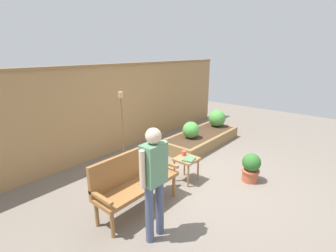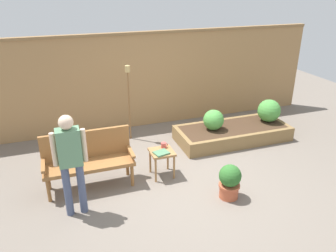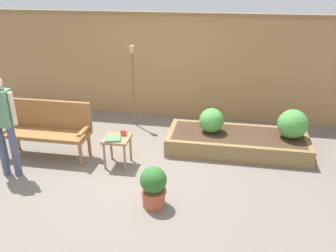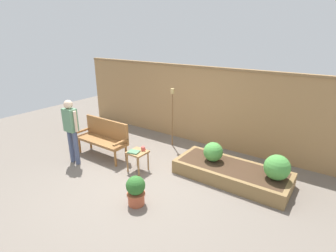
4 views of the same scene
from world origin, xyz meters
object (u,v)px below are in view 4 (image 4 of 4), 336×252
Objects in this scene: cup_on_table at (143,149)px; person_by_bench at (71,126)px; side_table at (138,155)px; potted_boxwood at (136,190)px; shrub_far_corner at (277,167)px; shrub_near_bench at (213,152)px; tiki_torch at (172,107)px; book_on_table at (134,152)px; garden_bench at (104,135)px.

cup_on_table is 1.77m from person_by_bench.
side_table is 0.19m from cup_on_table.
shrub_far_corner reaches higher than potted_boxwood.
person_by_bench reaches higher than side_table.
shrub_near_bench is 1.34m from shrub_far_corner.
potted_boxwood is 2.42m from person_by_bench.
tiki_torch is (-1.60, 0.75, 0.60)m from shrub_near_bench.
side_table is at bearing -147.89° from shrub_near_bench.
shrub_near_bench is (1.46, 0.97, 0.02)m from book_on_table.
tiki_torch is at bearing 81.01° from book_on_table.
tiki_torch is at bearing 165.65° from shrub_far_corner.
side_table is 2.00× the size of book_on_table.
garden_bench is at bearing 174.06° from side_table.
book_on_table is 1.62m from person_by_bench.
cup_on_table is 1.66m from tiki_torch.
book_on_table is at bearing -9.94° from garden_bench.
side_table is at bearing -122.48° from cup_on_table.
side_table is at bearing -83.89° from tiki_torch.
potted_boxwood is 1.15× the size of shrub_far_corner.
shrub_near_bench is 0.27× the size of person_by_bench.
book_on_table is at bearing 133.41° from potted_boxwood.
garden_bench reaches higher than book_on_table.
person_by_bench is (-4.27, -1.47, 0.39)m from shrub_far_corner.
tiki_torch is (-0.25, 1.53, 0.58)m from cup_on_table.
side_table is 1.70m from person_by_bench.
potted_boxwood is at bearing -28.26° from garden_bench.
tiki_torch reaches higher than cup_on_table.
book_on_table is 0.15× the size of person_by_bench.
tiki_torch is at bearing 110.49° from potted_boxwood.
cup_on_table is at bearing -163.87° from shrub_far_corner.
potted_boxwood reaches higher than side_table.
garden_bench reaches higher than cup_on_table.
side_table is (1.23, -0.13, -0.15)m from garden_bench.
book_on_table is at bearing -113.62° from side_table.
book_on_table is (-0.11, -0.20, -0.03)m from cup_on_table.
shrub_near_bench is (1.35, 0.78, -0.01)m from cup_on_table.
garden_bench is at bearing 151.74° from potted_boxwood.
garden_bench is 0.85m from person_by_bench.
side_table is 2.91m from shrub_far_corner.
potted_boxwood is 0.36× the size of person_by_bench.
cup_on_table reaches higher than book_on_table.
tiki_torch reaches higher than shrub_far_corner.
garden_bench is 2.76m from shrub_near_bench.
shrub_near_bench is at bearing 180.00° from shrub_far_corner.
person_by_bench reaches higher than cup_on_table.
tiki_torch is at bearing 99.23° from cup_on_table.
cup_on_table is 2.80m from shrub_far_corner.
shrub_far_corner is at bearing -14.35° from tiki_torch.
shrub_near_bench is at bearing 29.98° from cup_on_table.
shrub_near_bench is (0.62, 1.85, 0.21)m from potted_boxwood.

